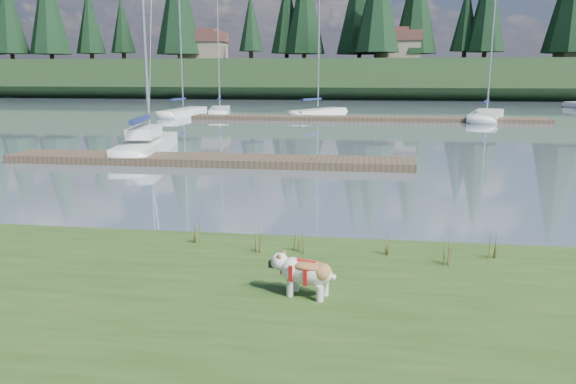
# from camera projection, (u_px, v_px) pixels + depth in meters

# --- Properties ---
(ground) EXTENTS (200.00, 200.00, 0.00)m
(ground) POSITION_uv_depth(u_px,v_px,m) (338.00, 120.00, 41.80)
(ground) COLOR gray
(ground) RESTS_ON ground
(bank) EXTENTS (60.00, 9.00, 0.35)m
(bank) POSITION_uv_depth(u_px,v_px,m) (177.00, 349.00, 6.92)
(bank) COLOR #31501E
(bank) RESTS_ON ground
(ridge) EXTENTS (200.00, 20.00, 5.00)m
(ridge) POSITION_uv_depth(u_px,v_px,m) (355.00, 79.00, 82.90)
(ridge) COLOR #1B3117
(ridge) RESTS_ON ground
(bulldog) EXTENTS (1.01, 0.55, 0.59)m
(bulldog) POSITION_uv_depth(u_px,v_px,m) (306.00, 271.00, 8.07)
(bulldog) COLOR silver
(bulldog) RESTS_ON bank
(sailboat_main) EXTENTS (2.84, 7.98, 11.38)m
(sailboat_main) POSITION_uv_depth(u_px,v_px,m) (150.00, 141.00, 25.66)
(sailboat_main) COLOR white
(sailboat_main) RESTS_ON ground
(dock_near) EXTENTS (16.00, 2.00, 0.30)m
(dock_near) POSITION_uv_depth(u_px,v_px,m) (207.00, 160.00, 22.00)
(dock_near) COLOR #4C3D2C
(dock_near) RESTS_ON ground
(dock_far) EXTENTS (26.00, 2.20, 0.30)m
(dock_far) POSITION_uv_depth(u_px,v_px,m) (365.00, 119.00, 41.49)
(dock_far) COLOR #4C3D2C
(dock_far) RESTS_ON ground
(sailboat_bg_0) EXTENTS (2.13, 7.77, 11.16)m
(sailboat_bg_0) POSITION_uv_depth(u_px,v_px,m) (187.00, 111.00, 46.84)
(sailboat_bg_0) COLOR white
(sailboat_bg_0) RESTS_ON ground
(sailboat_bg_1) EXTENTS (3.24, 7.96, 11.68)m
(sailboat_bg_1) POSITION_uv_depth(u_px,v_px,m) (220.00, 110.00, 47.91)
(sailboat_bg_1) COLOR white
(sailboat_bg_1) RESTS_ON ground
(sailboat_bg_2) EXTENTS (4.81, 6.82, 10.76)m
(sailboat_bg_2) POSITION_uv_depth(u_px,v_px,m) (322.00, 112.00, 46.27)
(sailboat_bg_2) COLOR white
(sailboat_bg_2) RESTS_ON ground
(sailboat_bg_3) EXTENTS (4.48, 9.91, 14.13)m
(sailboat_bg_3) POSITION_uv_depth(u_px,v_px,m) (488.00, 114.00, 43.43)
(sailboat_bg_3) COLOR white
(sailboat_bg_3) RESTS_ON ground
(weed_0) EXTENTS (0.17, 0.14, 0.59)m
(weed_0) POSITION_uv_depth(u_px,v_px,m) (258.00, 239.00, 10.04)
(weed_0) COLOR #475B23
(weed_0) RESTS_ON bank
(weed_1) EXTENTS (0.17, 0.14, 0.58)m
(weed_1) POSITION_uv_depth(u_px,v_px,m) (299.00, 239.00, 10.09)
(weed_1) COLOR #475B23
(weed_1) RESTS_ON bank
(weed_2) EXTENTS (0.17, 0.14, 0.55)m
(weed_2) POSITION_uv_depth(u_px,v_px,m) (445.00, 251.00, 9.44)
(weed_2) COLOR #475B23
(weed_2) RESTS_ON bank
(weed_3) EXTENTS (0.17, 0.14, 0.60)m
(weed_3) POSITION_uv_depth(u_px,v_px,m) (198.00, 230.00, 10.59)
(weed_3) COLOR #475B23
(weed_3) RESTS_ON bank
(weed_4) EXTENTS (0.17, 0.14, 0.52)m
(weed_4) POSITION_uv_depth(u_px,v_px,m) (387.00, 243.00, 9.90)
(weed_4) COLOR #475B23
(weed_4) RESTS_ON bank
(weed_5) EXTENTS (0.17, 0.14, 0.51)m
(weed_5) POSITION_uv_depth(u_px,v_px,m) (493.00, 246.00, 9.76)
(weed_5) COLOR #475B23
(weed_5) RESTS_ON bank
(mud_lip) EXTENTS (60.00, 0.50, 0.14)m
(mud_lip) POSITION_uv_depth(u_px,v_px,m) (251.00, 249.00, 11.20)
(mud_lip) COLOR #33281C
(mud_lip) RESTS_ON ground
(conifer_1) EXTENTS (4.40, 4.40, 11.30)m
(conifer_1) POSITION_uv_depth(u_px,v_px,m) (89.00, 20.00, 84.68)
(conifer_1) COLOR #382619
(conifer_1) RESTS_ON ridge
(conifer_2) EXTENTS (6.60, 6.60, 16.05)m
(conifer_2) POSITION_uv_depth(u_px,v_px,m) (178.00, 0.00, 79.22)
(conifer_2) COLOR #382619
(conifer_2) RESTS_ON ridge
(conifer_3) EXTENTS (4.84, 4.84, 12.25)m
(conifer_3) POSITION_uv_depth(u_px,v_px,m) (287.00, 14.00, 81.39)
(conifer_3) COLOR #382619
(conifer_3) RESTS_ON ridge
(conifer_5) EXTENTS (3.96, 3.96, 10.35)m
(conifer_5) POSITION_uv_depth(u_px,v_px,m) (466.00, 17.00, 76.17)
(conifer_5) COLOR #382619
(conifer_5) RESTS_ON ridge
(house_0) EXTENTS (6.30, 5.30, 4.65)m
(house_0) POSITION_uv_depth(u_px,v_px,m) (204.00, 46.00, 82.04)
(house_0) COLOR gray
(house_0) RESTS_ON ridge
(house_1) EXTENTS (6.30, 5.30, 4.65)m
(house_1) POSITION_uv_depth(u_px,v_px,m) (398.00, 45.00, 79.12)
(house_1) COLOR gray
(house_1) RESTS_ON ridge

